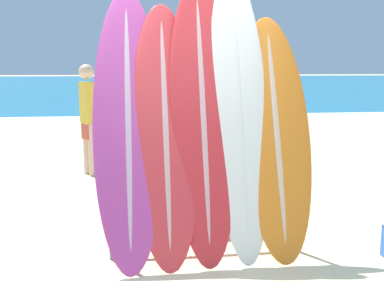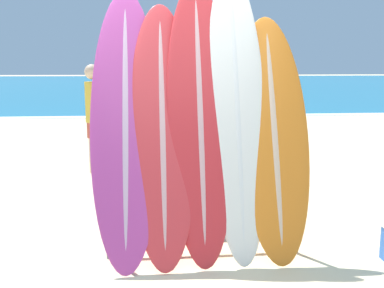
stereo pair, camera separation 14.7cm
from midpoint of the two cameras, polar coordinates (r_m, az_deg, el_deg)
ground_plane at (r=3.64m, az=-1.64°, el=-15.75°), size 160.00×160.00×0.00m
ocean_water at (r=43.47m, az=-7.12°, el=7.72°), size 120.00×60.00×0.01m
surfboard_rack at (r=3.77m, az=0.47°, el=-7.78°), size 1.58×0.04×0.79m
surfboard_slot_0 at (r=3.71m, az=-9.23°, el=2.75°), size 0.58×1.06×2.24m
surfboard_slot_1 at (r=3.68m, az=-4.54°, el=1.86°), size 0.56×0.96×2.12m
surfboard_slot_2 at (r=3.72m, az=0.23°, el=3.53°), size 0.56×0.93×2.33m
surfboard_slot_3 at (r=3.78m, az=4.89°, el=4.44°), size 0.50×0.93×2.44m
surfboard_slot_4 at (r=3.82m, az=9.49°, el=1.20°), size 0.60×0.83×2.02m
person_near_water at (r=11.93m, az=0.34°, el=6.75°), size 0.28×0.23×1.70m
person_mid_beach at (r=8.32m, az=-10.99°, el=5.51°), size 0.29×0.30×1.77m
person_far_left at (r=6.65m, az=-13.69°, el=3.54°), size 0.25×0.27×1.60m
person_far_right at (r=5.73m, az=-8.18°, el=2.45°), size 0.24×0.27×1.55m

